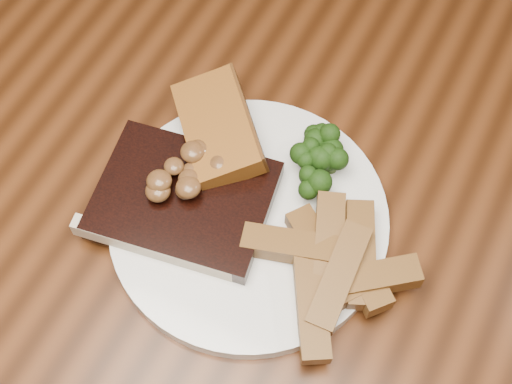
# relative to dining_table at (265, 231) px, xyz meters

# --- Properties ---
(ground) EXTENTS (4.50, 4.50, 0.00)m
(ground) POSITION_rel_dining_table_xyz_m (0.00, 0.00, -0.66)
(ground) COLOR #351E0C
(ground) RESTS_ON ground
(dining_table) EXTENTS (1.60, 0.90, 0.75)m
(dining_table) POSITION_rel_dining_table_xyz_m (0.00, 0.00, 0.00)
(dining_table) COLOR #48230E
(dining_table) RESTS_ON ground
(plate) EXTENTS (0.27, 0.27, 0.01)m
(plate) POSITION_rel_dining_table_xyz_m (0.00, -0.04, 0.10)
(plate) COLOR white
(plate) RESTS_ON dining_table
(steak) EXTENTS (0.17, 0.14, 0.02)m
(steak) POSITION_rel_dining_table_xyz_m (-0.06, -0.05, 0.12)
(steak) COLOR black
(steak) RESTS_ON plate
(steak_bone) EXTENTS (0.15, 0.04, 0.02)m
(steak_bone) POSITION_rel_dining_table_xyz_m (-0.06, -0.11, 0.11)
(steak_bone) COLOR #BBAD91
(steak_bone) RESTS_ON plate
(mushroom_pile) EXTENTS (0.06, 0.06, 0.03)m
(mushroom_pile) POSITION_rel_dining_table_xyz_m (-0.05, -0.04, 0.14)
(mushroom_pile) COLOR brown
(mushroom_pile) RESTS_ON steak
(garlic_bread) EXTENTS (0.12, 0.12, 0.02)m
(garlic_bread) POSITION_rel_dining_table_xyz_m (-0.06, 0.02, 0.12)
(garlic_bread) COLOR #8F541A
(garlic_bread) RESTS_ON plate
(potato_wedges) EXTENTS (0.12, 0.12, 0.02)m
(potato_wedges) POSITION_rel_dining_table_xyz_m (0.07, -0.06, 0.12)
(potato_wedges) COLOR brown
(potato_wedges) RESTS_ON plate
(broccoli_cluster) EXTENTS (0.06, 0.06, 0.04)m
(broccoli_cluster) POSITION_rel_dining_table_xyz_m (0.04, 0.04, 0.12)
(broccoli_cluster) COLOR #18350C
(broccoli_cluster) RESTS_ON plate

